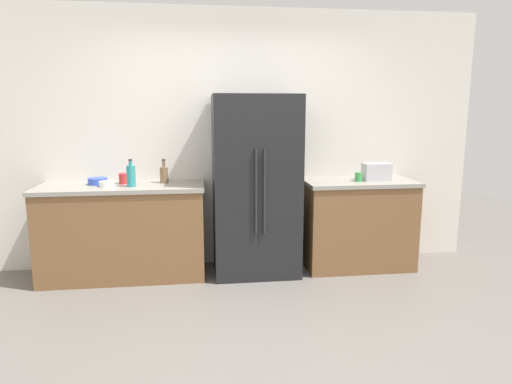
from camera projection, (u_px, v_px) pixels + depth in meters
ground_plane at (253, 334)px, 3.35m from camera, size 10.47×10.47×0.00m
kitchen_back_panel at (233, 139)px, 4.76m from camera, size 5.24×0.10×2.66m
counter_left at (124, 231)px, 4.43m from camera, size 1.59×0.62×0.92m
counter_right at (357, 223)px, 4.73m from camera, size 1.14×0.62×0.92m
refrigerator at (256, 186)px, 4.49m from camera, size 0.84×0.66×1.79m
toaster at (376, 172)px, 4.64m from camera, size 0.27×0.17×0.18m
bottle_a at (164, 174)px, 4.47m from camera, size 0.08×0.08×0.24m
bottle_b at (131, 175)px, 4.25m from camera, size 0.08×0.08×0.26m
cup_a at (124, 179)px, 4.42m from camera, size 0.09×0.09×0.11m
cup_b at (359, 177)px, 4.57m from camera, size 0.07×0.07×0.09m
bowl_a at (107, 184)px, 4.26m from camera, size 0.14×0.14×0.05m
bowl_b at (98, 181)px, 4.39m from camera, size 0.18×0.18×0.06m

